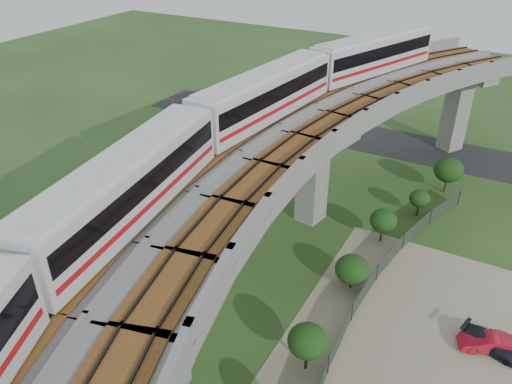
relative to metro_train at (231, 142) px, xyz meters
The scene contains 13 objects.
ground 12.45m from the metro_train, 101.69° to the left, with size 160.00×160.00×0.00m, color #2A471C.
dirt_lot 18.35m from the metro_train, ahead, with size 18.00×26.00×0.04m, color gray.
asphalt_road 34.11m from the metro_train, 90.67° to the left, with size 60.00×8.00×0.03m, color #232326.
viaduct 5.09m from the metro_train, 27.58° to the left, with size 19.58×73.98×11.40m.
metro_train is the anchor object (origin of this frame).
fence 14.99m from the metro_train, 10.93° to the left, with size 3.87×38.73×1.50m.
tree_0 26.90m from the metro_train, 65.80° to the left, with size 2.81×2.81×3.68m.
tree_1 22.16m from the metro_train, 62.89° to the left, with size 1.86×1.86×2.58m.
tree_2 17.19m from the metro_train, 58.78° to the left, with size 2.24×2.24×3.04m.
tree_3 13.61m from the metro_train, 36.02° to the left, with size 2.52×2.52×2.78m.
tree_4 12.63m from the metro_train, 25.79° to the right, with size 2.39×2.39×3.38m.
car_red 20.53m from the metro_train, 12.08° to the left, with size 1.25×3.57×1.18m, color #B11024.
car_dark 20.74m from the metro_train, 12.38° to the left, with size 1.53×3.77×1.10m, color black.
Camera 1 is at (14.78, -25.00, 24.75)m, focal length 35.00 mm.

